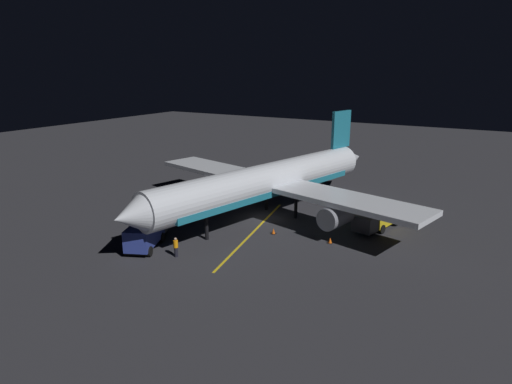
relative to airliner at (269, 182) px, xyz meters
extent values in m
cube|color=#2B2B30|center=(0.14, 0.57, -4.13)|extent=(180.00, 180.00, 0.20)
cube|color=gold|center=(-0.72, 4.57, -4.02)|extent=(3.86, 18.74, 0.01)
cylinder|color=silver|center=(0.14, 0.57, 0.20)|extent=(10.53, 29.54, 3.58)
cube|color=teal|center=(0.14, 0.57, -0.78)|extent=(9.30, 25.19, 0.64)
cone|color=silver|center=(3.92, 15.96, 0.20)|extent=(4.09, 3.62, 3.51)
cone|color=silver|center=(-3.77, -15.33, 0.20)|extent=(4.16, 4.94, 3.22)
cube|color=teal|center=(-3.14, -12.79, 4.27)|extent=(1.21, 3.58, 4.55)
cube|color=silver|center=(-9.34, 1.38, -0.33)|extent=(15.93, 8.29, 0.50)
cylinder|color=slate|center=(-8.32, 2.37, -1.73)|extent=(2.80, 3.61, 2.10)
cube|color=silver|center=(8.92, -3.10, -0.33)|extent=(15.93, 8.29, 0.50)
cylinder|color=slate|center=(8.47, -1.76, -1.73)|extent=(2.80, 3.61, 2.10)
cylinder|color=black|center=(2.08, 8.46, -2.81)|extent=(0.44, 0.44, 2.44)
cylinder|color=black|center=(-2.54, -1.32, -2.81)|extent=(0.44, 0.44, 2.44)
cylinder|color=black|center=(1.64, -2.34, -2.81)|extent=(0.44, 0.44, 2.44)
cube|color=navy|center=(5.60, 12.95, -2.64)|extent=(3.77, 5.12, 1.88)
cube|color=#38383D|center=(6.88, 9.98, -2.83)|extent=(2.54, 2.44, 1.50)
cylinder|color=black|center=(6.25, 11.45, -3.58)|extent=(2.48, 1.74, 0.90)
cylinder|color=black|center=(4.96, 14.45, -3.58)|extent=(2.48, 1.74, 0.90)
cube|color=gold|center=(-11.15, -3.10, -2.68)|extent=(3.02, 4.72, 1.79)
cube|color=#38383D|center=(-10.46, -0.09, -2.83)|extent=(2.35, 2.20, 1.50)
cylinder|color=black|center=(-10.81, -1.61, -3.58)|extent=(2.45, 1.39, 0.90)
cylinder|color=black|center=(-11.49, -4.59, -3.58)|extent=(2.45, 1.39, 0.90)
cylinder|color=black|center=(2.03, 12.96, -3.60)|extent=(0.32, 0.32, 0.85)
cylinder|color=orange|center=(2.03, 12.96, -2.85)|extent=(0.40, 0.40, 0.65)
sphere|color=tan|center=(2.03, 12.96, -2.41)|extent=(0.24, 0.24, 0.24)
cone|color=#EA590F|center=(-2.65, 3.99, -3.75)|extent=(0.36, 0.36, 0.55)
cube|color=black|center=(-2.65, 3.99, -4.01)|extent=(0.50, 0.50, 0.03)
cone|color=#EA590F|center=(8.65, 10.97, -3.75)|extent=(0.36, 0.36, 0.55)
cube|color=black|center=(8.65, 10.97, -4.01)|extent=(0.50, 0.50, 0.03)
cone|color=#EA590F|center=(7.14, 4.23, -3.75)|extent=(0.36, 0.36, 0.55)
cube|color=black|center=(7.14, 4.23, -4.01)|extent=(0.50, 0.50, 0.03)
cone|color=#EA590F|center=(-8.30, 3.46, -3.75)|extent=(0.36, 0.36, 0.55)
cube|color=black|center=(-8.30, 3.46, -4.01)|extent=(0.50, 0.50, 0.03)
camera|label=1|loc=(-21.28, 39.44, 11.52)|focal=30.70mm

